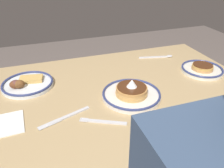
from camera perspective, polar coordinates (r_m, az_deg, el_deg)
The scene contains 8 objects.
dining_table at distance 1.11m, azimuth 2.87°, elevation -5.55°, with size 1.26×0.88×0.76m.
plate_near_main at distance 1.16m, azimuth -20.50°, elevation 0.09°, with size 0.24×0.24×0.05m.
plate_center_pancakes at distance 1.31m, azimuth 21.52°, elevation 3.51°, with size 0.22×0.22×0.04m.
plate_far_companion at distance 1.01m, azimuth 4.86°, elevation -2.26°, with size 0.26×0.26×0.09m.
paper_napkin at distance 0.95m, azimuth -25.64°, elevation -9.22°, with size 0.15×0.14×0.00m, color white.
fork_near at distance 0.87m, azimuth -2.29°, elevation -9.36°, with size 0.17×0.10×0.01m.
butter_knife at distance 0.91m, azimuth -11.63°, elevation -8.16°, with size 0.21×0.09×0.01m.
tea_spoon at distance 1.43m, azimuth 12.00°, elevation 6.68°, with size 0.21×0.06×0.01m.
Camera 1 is at (0.35, 0.84, 1.31)m, focal length 36.70 mm.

